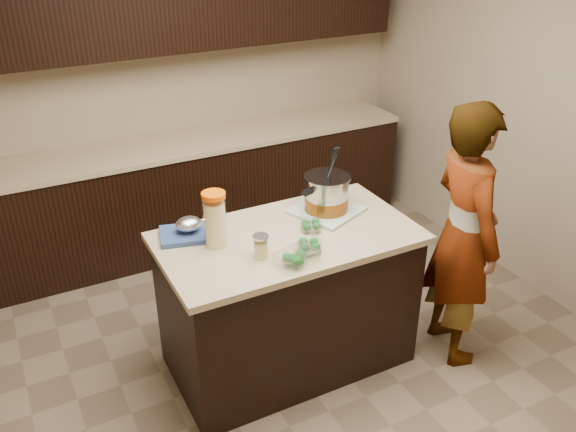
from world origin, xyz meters
The scene contains 13 objects.
ground_plane centered at (0.00, 0.00, 0.00)m, with size 4.00×4.00×0.00m, color brown.
room_shell centered at (0.00, 0.00, 1.71)m, with size 4.04×4.04×2.72m.
back_cabinets centered at (0.00, 1.74, 0.94)m, with size 3.60×0.63×2.33m.
island centered at (0.00, 0.00, 0.45)m, with size 1.46×0.81×0.90m.
dish_towel centered at (0.33, 0.14, 0.91)m, with size 0.36×0.36×0.02m, color #5C8963.
stock_pot centered at (0.33, 0.14, 1.01)m, with size 0.38×0.34×0.39m.
lemonade_pitcher centered at (-0.40, 0.08, 1.05)m, with size 0.15×0.15×0.31m.
mason_jar centered at (-0.24, -0.15, 0.96)m, with size 0.11×0.11×0.14m.
broccoli_tub_left centered at (0.14, -0.02, 0.93)m, with size 0.13×0.13×0.06m.
broccoli_tub_right centered at (0.02, -0.21, 0.93)m, with size 0.15×0.15×0.06m.
broccoli_tub_rect centered at (-0.10, -0.29, 0.93)m, with size 0.23×0.19×0.07m.
blue_tray centered at (-0.51, 0.25, 0.94)m, with size 0.33×0.29×0.11m.
person centered at (0.98, -0.36, 0.82)m, with size 0.60×0.39×1.64m, color gray.
Camera 1 is at (-1.37, -2.65, 2.59)m, focal length 38.00 mm.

